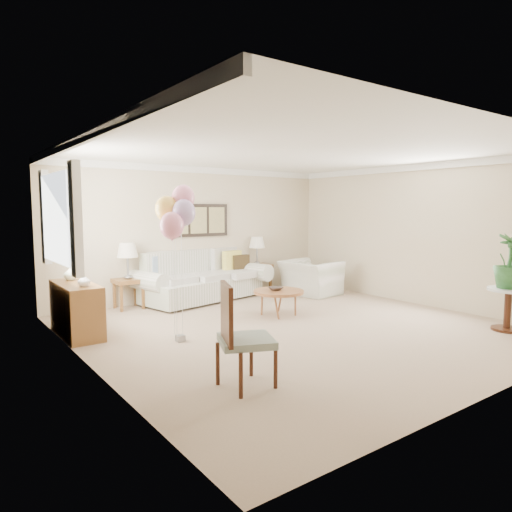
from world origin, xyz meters
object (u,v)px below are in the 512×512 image
Objects in this scene: sofa at (202,281)px; coffee_table at (279,292)px; accent_chair at (240,334)px; armchair at (311,278)px; balloon_cluster at (176,212)px.

sofa is 3.35× the size of coffee_table.
sofa is at bearing 65.46° from accent_chair.
accent_chair is at bearing -135.83° from coffee_table.
coffee_table is 0.78× the size of armchair.
sofa is at bearing 61.87° from armchair.
balloon_cluster is (0.24, 1.82, 1.18)m from accent_chair.
coffee_table is at bearing 10.63° from balloon_cluster.
armchair is (1.73, 1.08, -0.04)m from coffee_table.
sofa is 2.60× the size of armchair.
sofa is 2.28m from armchair.
coffee_table is at bearing 44.17° from accent_chair.
sofa is 1.34× the size of balloon_cluster.
sofa is at bearing 101.63° from coffee_table.
balloon_cluster is (-2.03, -0.38, 1.34)m from coffee_table.
armchair is at bearing 32.04° from coffee_table.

